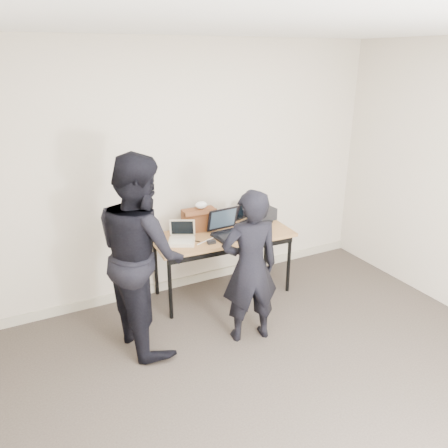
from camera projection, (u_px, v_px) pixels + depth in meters
room at (322, 249)px, 2.82m from camera, size 4.60×4.60×2.80m
desk at (223, 239)px, 4.72m from camera, size 1.53×0.73×0.72m
laptop_beige at (182, 238)px, 4.49m from camera, size 0.35×0.35×0.21m
laptop_center at (228, 229)px, 4.66m from camera, size 0.38×0.37×0.28m
laptop_right at (253, 218)px, 5.00m from camera, size 0.41×0.40×0.24m
leather_satchel at (199, 219)px, 4.77m from camera, size 0.37×0.20×0.25m
tissue at (201, 205)px, 4.73m from camera, size 0.14×0.11×0.08m
equipment_box at (264, 214)px, 5.10m from camera, size 0.26×0.23×0.14m
power_brick at (211, 242)px, 4.46m from camera, size 0.09×0.05×0.03m
cables at (227, 233)px, 4.71m from camera, size 1.15×0.41×0.01m
person_typist at (250, 267)px, 3.93m from camera, size 0.59×0.44×1.47m
person_observer at (142, 253)px, 3.83m from camera, size 0.78×0.95×1.79m
baseboard at (192, 279)px, 5.15m from camera, size 4.50×0.03×0.10m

